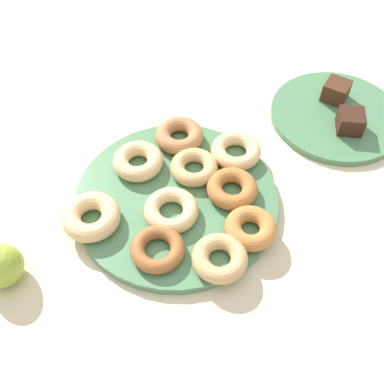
# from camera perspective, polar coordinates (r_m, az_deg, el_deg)

# --- Properties ---
(ground_plane) EXTENTS (2.40, 2.40, 0.00)m
(ground_plane) POSITION_cam_1_polar(r_m,az_deg,el_deg) (0.76, -1.98, -1.21)
(ground_plane) COLOR beige
(donut_plate) EXTENTS (0.34, 0.34, 0.02)m
(donut_plate) POSITION_cam_1_polar(r_m,az_deg,el_deg) (0.75, -2.00, -0.86)
(donut_plate) COLOR #4C7F56
(donut_plate) RESTS_ON ground_plane
(donut_0) EXTENTS (0.11, 0.11, 0.03)m
(donut_0) POSITION_cam_1_polar(r_m,az_deg,el_deg) (0.67, 3.55, -8.40)
(donut_0) COLOR tan
(donut_0) RESTS_ON donut_plate
(donut_1) EXTENTS (0.13, 0.13, 0.03)m
(donut_1) POSITION_cam_1_polar(r_m,az_deg,el_deg) (0.72, -12.70, -3.07)
(donut_1) COLOR #EABC84
(donut_1) RESTS_ON donut_plate
(donut_2) EXTENTS (0.10, 0.10, 0.02)m
(donut_2) POSITION_cam_1_polar(r_m,az_deg,el_deg) (0.68, -4.40, -7.24)
(donut_2) COLOR #995B2D
(donut_2) RESTS_ON donut_plate
(donut_3) EXTENTS (0.11, 0.11, 0.03)m
(donut_3) POSITION_cam_1_polar(r_m,az_deg,el_deg) (0.74, 5.12, 0.44)
(donut_3) COLOR #AD6B33
(donut_3) RESTS_ON donut_plate
(donut_4) EXTENTS (0.12, 0.12, 0.03)m
(donut_4) POSITION_cam_1_polar(r_m,az_deg,el_deg) (0.82, -1.62, 7.19)
(donut_4) COLOR #B27547
(donut_4) RESTS_ON donut_plate
(donut_5) EXTENTS (0.09, 0.09, 0.03)m
(donut_5) POSITION_cam_1_polar(r_m,az_deg,el_deg) (0.78, -6.89, 3.92)
(donut_5) COLOR #EABC84
(donut_5) RESTS_ON donut_plate
(donut_6) EXTENTS (0.10, 0.10, 0.02)m
(donut_6) POSITION_cam_1_polar(r_m,az_deg,el_deg) (0.71, -2.68, -2.32)
(donut_6) COLOR #EABC84
(donut_6) RESTS_ON donut_plate
(donut_7) EXTENTS (0.09, 0.09, 0.02)m
(donut_7) POSITION_cam_1_polar(r_m,az_deg,el_deg) (0.77, 0.36, 3.13)
(donut_7) COLOR tan
(donut_7) RESTS_ON donut_plate
(donut_8) EXTENTS (0.12, 0.12, 0.03)m
(donut_8) POSITION_cam_1_polar(r_m,az_deg,el_deg) (0.79, 5.61, 5.22)
(donut_8) COLOR #EABC84
(donut_8) RESTS_ON donut_plate
(donut_9) EXTENTS (0.09, 0.09, 0.03)m
(donut_9) POSITION_cam_1_polar(r_m,az_deg,el_deg) (0.70, 7.45, -4.57)
(donut_9) COLOR #BC7A3D
(donut_9) RESTS_ON donut_plate
(cake_plate) EXTENTS (0.25, 0.25, 0.01)m
(cake_plate) POSITION_cam_1_polar(r_m,az_deg,el_deg) (0.93, 17.83, 9.25)
(cake_plate) COLOR #4C7F56
(cake_plate) RESTS_ON ground_plane
(brownie_near) EXTENTS (0.05, 0.05, 0.04)m
(brownie_near) POSITION_cam_1_polar(r_m,az_deg,el_deg) (0.94, 17.85, 12.13)
(brownie_near) COLOR #472819
(brownie_near) RESTS_ON cake_plate
(brownie_far) EXTENTS (0.06, 0.06, 0.04)m
(brownie_far) POSITION_cam_1_polar(r_m,az_deg,el_deg) (0.89, 19.50, 8.48)
(brownie_far) COLOR #381E14
(brownie_far) RESTS_ON cake_plate
(apple) EXTENTS (0.06, 0.06, 0.06)m
(apple) POSITION_cam_1_polar(r_m,az_deg,el_deg) (0.71, -23.12, -8.62)
(apple) COLOR #93AD38
(apple) RESTS_ON ground_plane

